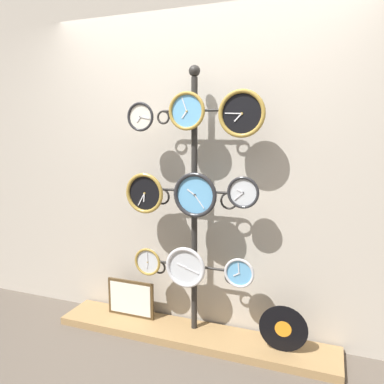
{
  "coord_description": "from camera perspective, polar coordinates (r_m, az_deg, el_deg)",
  "views": [
    {
      "loc": [
        0.94,
        -2.17,
        1.59
      ],
      "look_at": [
        0.0,
        0.36,
        1.15
      ],
      "focal_mm": 35.0,
      "sensor_mm": 36.0,
      "label": 1
    }
  ],
  "objects": [
    {
      "name": "clock_middle_right",
      "position": [
        2.6,
        7.81,
        -0.07
      ],
      "size": [
        0.23,
        0.04,
        0.23
      ],
      "color": "silver"
    },
    {
      "name": "display_stand",
      "position": [
        2.87,
        0.35,
        -7.81
      ],
      "size": [
        0.71,
        0.4,
        2.06
      ],
      "color": "#282623",
      "rests_on": "ground_plane"
    },
    {
      "name": "ground_plane",
      "position": [
        2.85,
        -2.78,
        -24.73
      ],
      "size": [
        12.0,
        12.0,
        0.0
      ],
      "primitive_type": "plane",
      "color": "brown"
    },
    {
      "name": "clock_top_left",
      "position": [
        2.82,
        -7.82,
        11.28
      ],
      "size": [
        0.21,
        0.04,
        0.21
      ],
      "color": "silver"
    },
    {
      "name": "clock_bottom_right",
      "position": [
        2.75,
        7.23,
        -12.12
      ],
      "size": [
        0.22,
        0.04,
        0.22
      ],
      "color": "#60A8DB"
    },
    {
      "name": "clock_bottom_center",
      "position": [
        2.85,
        -0.99,
        -11.39
      ],
      "size": [
        0.31,
        0.04,
        0.31
      ],
      "color": "silver"
    },
    {
      "name": "low_shelf",
      "position": [
        3.11,
        -0.07,
        -20.92
      ],
      "size": [
        2.2,
        0.36,
        0.06
      ],
      "color": "#9E7A4C",
      "rests_on": "ground_plane"
    },
    {
      "name": "clock_middle_left",
      "position": [
        2.85,
        -7.22,
        -0.18
      ],
      "size": [
        0.31,
        0.04,
        0.31
      ],
      "color": "black"
    },
    {
      "name": "picture_frame",
      "position": [
        3.28,
        -9.33,
        -15.71
      ],
      "size": [
        0.42,
        0.02,
        0.31
      ],
      "color": "#4C381E",
      "rests_on": "low_shelf"
    },
    {
      "name": "shop_wall",
      "position": [
        2.91,
        1.45,
        5.41
      ],
      "size": [
        4.4,
        0.04,
        2.8
      ],
      "color": "#BCB2A3",
      "rests_on": "ground_plane"
    },
    {
      "name": "clock_bottom_left",
      "position": [
        2.97,
        -6.75,
        -10.5
      ],
      "size": [
        0.22,
        0.04,
        0.22
      ],
      "color": "silver"
    },
    {
      "name": "vinyl_record",
      "position": [
        2.85,
        13.72,
        -19.6
      ],
      "size": [
        0.34,
        0.01,
        0.34
      ],
      "color": "black",
      "rests_on": "low_shelf"
    },
    {
      "name": "clock_top_center",
      "position": [
        2.69,
        -0.78,
        12.24
      ],
      "size": [
        0.27,
        0.04,
        0.27
      ],
      "color": "#60A8DB"
    },
    {
      "name": "clock_middle_center",
      "position": [
        2.66,
        0.48,
        -0.46
      ],
      "size": [
        0.33,
        0.04,
        0.33
      ],
      "color": "#60A8DB"
    },
    {
      "name": "clock_top_right",
      "position": [
        2.57,
        7.59,
        11.76
      ],
      "size": [
        0.32,
        0.04,
        0.32
      ],
      "color": "black"
    }
  ]
}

